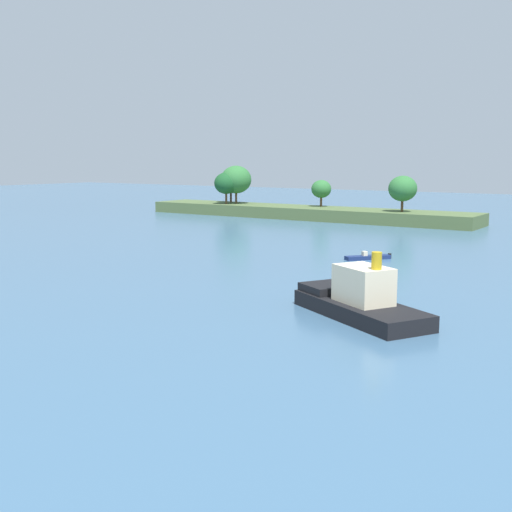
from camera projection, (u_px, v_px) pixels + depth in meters
The scene contains 3 objects.
treeline_island at pixel (291, 203), 122.39m from camera, with size 67.21×10.05×9.96m.
tugboat at pixel (359, 300), 44.73m from camera, with size 12.00×9.23×4.93m.
fishing_skiff at pixel (368, 257), 70.85m from camera, with size 4.18×4.82×0.94m.
Camera 1 is at (48.84, -17.19, 11.06)m, focal length 44.15 mm.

